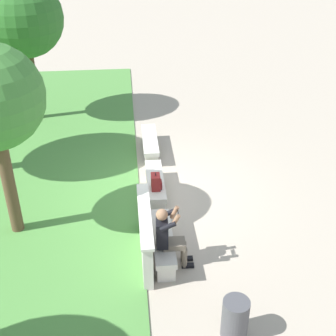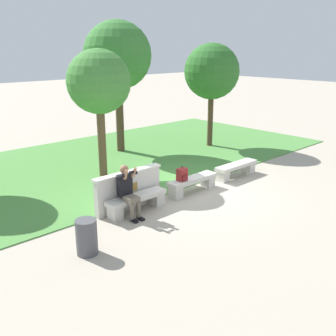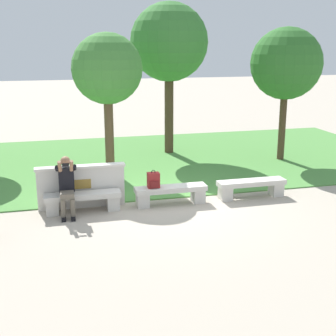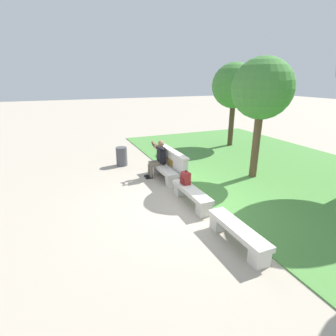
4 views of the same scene
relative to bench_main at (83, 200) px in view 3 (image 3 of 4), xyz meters
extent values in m
plane|color=#B2A593|center=(2.08, 0.00, -0.29)|extent=(80.00, 80.00, 0.00)
cube|color=#518E42|center=(2.08, 4.38, -0.28)|extent=(17.89, 8.00, 0.03)
cube|color=beige|center=(0.00, 0.00, 0.10)|extent=(1.73, 0.40, 0.12)
cube|color=beige|center=(-0.69, 0.00, -0.13)|extent=(0.28, 0.34, 0.33)
cube|color=beige|center=(0.69, 0.00, -0.13)|extent=(0.28, 0.34, 0.33)
cube|color=beige|center=(2.08, 0.00, 0.10)|extent=(1.73, 0.40, 0.12)
cube|color=beige|center=(1.39, 0.00, -0.13)|extent=(0.28, 0.34, 0.33)
cube|color=beige|center=(2.76, 0.00, -0.13)|extent=(0.28, 0.34, 0.33)
cube|color=beige|center=(4.16, 0.00, 0.10)|extent=(1.73, 0.40, 0.12)
cube|color=beige|center=(3.47, 0.00, -0.13)|extent=(0.28, 0.34, 0.33)
cube|color=beige|center=(4.84, 0.00, -0.13)|extent=(0.28, 0.34, 0.33)
cube|color=beige|center=(0.00, 0.34, 0.18)|extent=(2.01, 0.18, 0.95)
cube|color=silver|center=(0.00, 0.34, 0.69)|extent=(2.07, 0.24, 0.06)
cube|color=olive|center=(0.00, 0.24, 0.30)|extent=(0.44, 0.02, 0.22)
cube|color=black|center=(-0.45, -0.45, -0.26)|extent=(0.11, 0.24, 0.06)
cylinder|color=#6B6051|center=(-0.45, -0.38, -0.05)|extent=(0.11, 0.11, 0.42)
cube|color=black|center=(-0.25, -0.45, -0.26)|extent=(0.11, 0.24, 0.06)
cylinder|color=#6B6051|center=(-0.25, -0.38, -0.05)|extent=(0.11, 0.11, 0.42)
cube|color=#6B6051|center=(-0.35, -0.19, 0.22)|extent=(0.31, 0.43, 0.12)
cube|color=black|center=(-0.34, 0.04, 0.50)|extent=(0.35, 0.23, 0.56)
sphere|color=#9E7051|center=(-0.34, 0.04, 0.92)|extent=(0.22, 0.22, 0.22)
cylinder|color=black|center=(-0.53, -0.05, 0.79)|extent=(0.10, 0.31, 0.21)
cylinder|color=#9E7051|center=(-0.47, -0.20, 0.87)|extent=(0.11, 0.19, 0.27)
cylinder|color=black|center=(-0.15, -0.07, 0.79)|extent=(0.10, 0.31, 0.21)
cylinder|color=#9E7051|center=(-0.22, -0.20, 0.87)|extent=(0.10, 0.19, 0.27)
cube|color=black|center=(-0.35, -0.26, 0.91)|extent=(0.15, 0.02, 0.08)
cube|color=maroon|center=(1.66, 0.02, 0.34)|extent=(0.28, 0.20, 0.36)
cube|color=maroon|center=(1.66, -0.09, 0.26)|extent=(0.20, 0.06, 0.16)
torus|color=black|center=(1.66, 0.02, 0.54)|extent=(0.10, 0.02, 0.10)
cylinder|color=brown|center=(1.03, 3.03, 0.94)|extent=(0.26, 0.26, 2.46)
sphere|color=#428438|center=(1.03, 3.03, 2.76)|extent=(1.99, 1.99, 1.99)
cylinder|color=#4C3826|center=(3.38, 5.25, 1.20)|extent=(0.31, 0.31, 3.00)
sphere|color=#387A33|center=(3.38, 5.25, 3.48)|extent=(2.60, 2.60, 2.60)
cylinder|color=#4C3826|center=(6.71, 3.38, 0.93)|extent=(0.23, 0.23, 2.44)
sphere|color=#2D6B28|center=(6.71, 3.38, 2.83)|extent=(2.26, 2.26, 2.26)
camera|label=1|loc=(-7.15, 0.57, 6.06)|focal=50.00mm
camera|label=2|loc=(-5.83, -7.39, 3.79)|focal=42.00mm
camera|label=3|loc=(-0.61, -10.28, 3.47)|focal=50.00mm
camera|label=4|loc=(7.98, -3.21, 3.10)|focal=28.00mm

